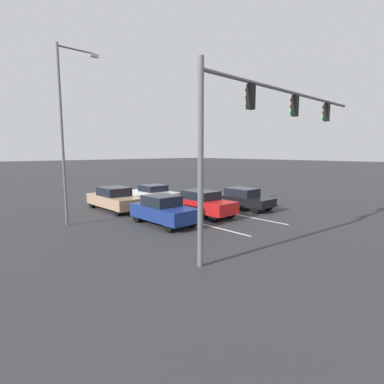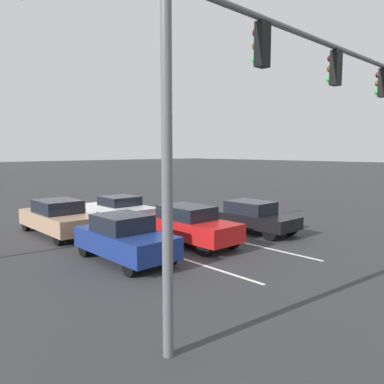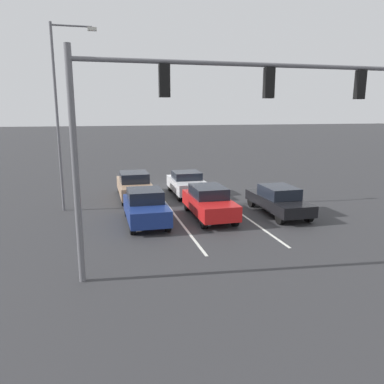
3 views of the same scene
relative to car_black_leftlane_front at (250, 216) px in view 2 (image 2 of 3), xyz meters
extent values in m
plane|color=#333335|center=(3.53, -8.07, -0.75)|extent=(240.00, 240.00, 0.00)
cube|color=silver|center=(1.85, -4.69, -0.75)|extent=(0.12, 18.76, 0.01)
cube|color=silver|center=(5.22, -4.69, -0.75)|extent=(0.12, 18.76, 0.01)
cube|color=black|center=(0.00, -0.01, -0.13)|extent=(1.74, 4.59, 0.55)
cube|color=black|center=(0.00, 0.03, 0.43)|extent=(1.53, 2.03, 0.56)
cube|color=red|center=(-0.61, -2.27, 0.01)|extent=(0.24, 0.06, 0.12)
cube|color=red|center=(0.61, -2.27, 0.01)|extent=(0.24, 0.06, 0.12)
cylinder|color=black|center=(-0.74, 1.69, -0.40)|extent=(0.22, 0.70, 0.70)
cylinder|color=black|center=(0.74, 1.69, -0.40)|extent=(0.22, 0.70, 0.70)
cylinder|color=black|center=(-0.74, -1.71, -0.40)|extent=(0.22, 0.70, 0.70)
cylinder|color=black|center=(0.74, -1.71, -0.40)|extent=(0.22, 0.70, 0.70)
cube|color=navy|center=(6.84, 0.00, -0.08)|extent=(1.80, 4.05, 0.73)
cube|color=black|center=(6.84, -0.17, 0.57)|extent=(1.59, 1.78, 0.57)
cube|color=red|center=(6.21, -1.99, 0.10)|extent=(0.24, 0.06, 0.12)
cube|color=red|center=(7.47, -1.99, 0.10)|extent=(0.24, 0.06, 0.12)
cylinder|color=black|center=(6.07, 1.46, -0.44)|extent=(0.22, 0.62, 0.62)
cylinder|color=black|center=(7.62, 1.46, -0.44)|extent=(0.22, 0.62, 0.62)
cylinder|color=black|center=(6.07, -1.47, -0.44)|extent=(0.22, 0.62, 0.62)
cylinder|color=black|center=(7.62, -1.47, -0.44)|extent=(0.22, 0.62, 0.62)
cube|color=red|center=(3.67, -0.16, -0.06)|extent=(1.75, 4.38, 0.71)
cube|color=black|center=(3.67, -0.35, 0.56)|extent=(1.54, 2.12, 0.53)
cube|color=red|center=(3.06, -2.31, 0.12)|extent=(0.24, 0.06, 0.12)
cube|color=red|center=(4.28, -2.31, 0.12)|extent=(0.24, 0.06, 0.12)
cylinder|color=black|center=(2.92, 1.45, -0.42)|extent=(0.22, 0.68, 0.68)
cylinder|color=black|center=(4.41, 1.45, -0.42)|extent=(0.22, 0.68, 0.68)
cylinder|color=black|center=(2.92, -1.76, -0.42)|extent=(0.22, 0.68, 0.68)
cylinder|color=black|center=(4.41, -1.76, -0.42)|extent=(0.22, 0.68, 0.68)
cube|color=silver|center=(3.50, -5.54, -0.09)|extent=(1.89, 4.05, 0.70)
cube|color=black|center=(3.50, -5.69, 0.49)|extent=(1.66, 1.70, 0.46)
cube|color=red|center=(2.84, -7.52, 0.09)|extent=(0.24, 0.06, 0.12)
cube|color=red|center=(4.16, -7.52, 0.09)|extent=(0.24, 0.06, 0.12)
cylinder|color=black|center=(2.69, -4.08, -0.44)|extent=(0.22, 0.64, 0.64)
cylinder|color=black|center=(4.32, -4.08, -0.44)|extent=(0.22, 0.64, 0.64)
cylinder|color=black|center=(2.69, -6.99, -0.44)|extent=(0.22, 0.64, 0.64)
cylinder|color=black|center=(4.32, -6.99, -0.44)|extent=(0.22, 0.64, 0.64)
cube|color=tan|center=(6.82, -5.53, -0.09)|extent=(1.87, 4.79, 0.70)
cube|color=black|center=(6.82, -5.60, 0.54)|extent=(1.65, 2.04, 0.57)
cube|color=red|center=(6.16, -7.88, 0.08)|extent=(0.24, 0.06, 0.12)
cube|color=red|center=(7.47, -7.88, 0.08)|extent=(0.24, 0.06, 0.12)
cylinder|color=black|center=(6.01, -3.69, -0.45)|extent=(0.22, 0.61, 0.61)
cylinder|color=black|center=(7.62, -3.69, -0.45)|extent=(0.22, 0.61, 0.61)
cylinder|color=black|center=(6.01, -7.37, -0.45)|extent=(0.22, 0.61, 0.61)
cylinder|color=black|center=(7.62, -7.37, -0.45)|extent=(0.22, 0.61, 0.61)
cylinder|color=slate|center=(9.58, 5.69, 2.77)|extent=(0.20, 0.20, 7.04)
cylinder|color=slate|center=(3.72, 5.69, 5.88)|extent=(11.72, 0.14, 0.14)
cube|color=black|center=(0.14, 5.69, 5.33)|extent=(0.32, 0.22, 0.95)
sphere|color=#4C0C0C|center=(0.14, 5.53, 5.62)|extent=(0.20, 0.20, 0.20)
sphere|color=#4C420C|center=(0.14, 5.53, 5.33)|extent=(0.20, 0.20, 0.20)
sphere|color=#19D83F|center=(0.14, 5.53, 5.05)|extent=(0.20, 0.20, 0.20)
cube|color=black|center=(3.52, 5.69, 5.33)|extent=(0.32, 0.22, 0.95)
sphere|color=#4C0C0C|center=(3.52, 5.53, 5.62)|extent=(0.20, 0.20, 0.20)
sphere|color=#4C420C|center=(3.52, 5.53, 5.33)|extent=(0.20, 0.20, 0.20)
sphere|color=#19D83F|center=(3.52, 5.53, 5.05)|extent=(0.20, 0.20, 0.20)
cube|color=black|center=(6.89, 5.69, 5.33)|extent=(0.32, 0.22, 0.95)
sphere|color=#4C0C0C|center=(6.89, 5.53, 5.62)|extent=(0.20, 0.20, 0.20)
sphere|color=#4C420C|center=(6.89, 5.53, 5.33)|extent=(0.20, 0.20, 0.20)
sphere|color=#19D83F|center=(6.89, 5.53, 5.05)|extent=(0.20, 0.20, 0.20)
camera|label=1|loc=(16.61, 12.90, 3.24)|focal=28.00mm
camera|label=2|loc=(13.73, 10.82, 3.04)|focal=35.00mm
camera|label=3|loc=(8.94, 17.06, 4.44)|focal=35.00mm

